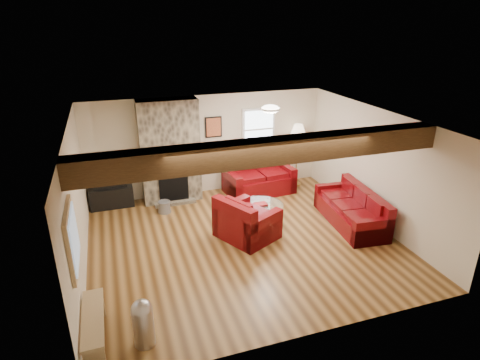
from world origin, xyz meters
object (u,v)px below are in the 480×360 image
(tv_cabinet, at_px, (112,197))
(television, at_px, (109,179))
(sofa_three, at_px, (351,207))
(coffee_table, at_px, (260,215))
(loveseat, at_px, (259,176))
(armchair_red, at_px, (247,217))
(floor_lamp, at_px, (298,134))

(tv_cabinet, distance_m, television, 0.47)
(sofa_three, height_order, coffee_table, sofa_three)
(loveseat, distance_m, armchair_red, 2.32)
(television, height_order, floor_lamp, floor_lamp)
(sofa_three, relative_size, tv_cabinet, 2.01)
(sofa_three, distance_m, armchair_red, 2.34)
(floor_lamp, bearing_deg, coffee_table, -133.38)
(television, bearing_deg, sofa_three, -27.28)
(armchair_red, xyz_separation_m, television, (-2.59, 2.37, 0.27))
(armchair_red, height_order, coffee_table, armchair_red)
(armchair_red, height_order, television, television)
(armchair_red, relative_size, floor_lamp, 0.66)
(floor_lamp, bearing_deg, tv_cabinet, 178.32)
(coffee_table, height_order, television, television)
(loveseat, bearing_deg, tv_cabinet, 170.16)
(sofa_three, xyz_separation_m, floor_lamp, (-0.15, 2.40, 1.04))
(sofa_three, bearing_deg, tv_cabinet, -111.79)
(sofa_three, relative_size, television, 2.68)
(sofa_three, height_order, television, television)
(sofa_three, height_order, tv_cabinet, sofa_three)
(sofa_three, xyz_separation_m, tv_cabinet, (-4.93, 2.54, -0.14))
(floor_lamp, bearing_deg, loveseat, -171.94)
(armchair_red, relative_size, tv_cabinet, 1.09)
(sofa_three, bearing_deg, coffee_table, -100.91)
(coffee_table, bearing_deg, armchair_red, -139.01)
(tv_cabinet, bearing_deg, armchair_red, -42.37)
(sofa_three, height_order, loveseat, loveseat)
(floor_lamp, bearing_deg, television, 178.32)
(sofa_three, distance_m, television, 5.56)
(coffee_table, distance_m, television, 3.66)
(television, bearing_deg, armchair_red, -42.37)
(sofa_three, xyz_separation_m, loveseat, (-1.28, 2.24, 0.06))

